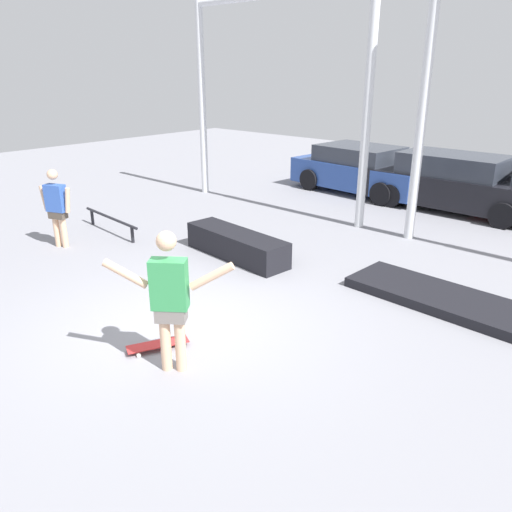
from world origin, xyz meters
name	(u,v)px	position (x,y,z in m)	size (l,w,h in m)	color
ground_plane	(183,326)	(0.00, 0.00, 0.00)	(36.00, 36.00, 0.00)	gray
skateboarder	(170,296)	(0.77, -0.79, 0.99)	(1.28, 1.00, 1.78)	#DBAD89
skateboard	(158,344)	(0.23, -0.63, 0.06)	(0.54, 0.81, 0.08)	red
grind_box	(237,245)	(-1.36, 2.53, 0.25)	(2.35, 0.65, 0.50)	black
manual_pad	(438,297)	(2.40, 3.20, 0.08)	(2.80, 1.09, 0.15)	black
grind_rail	(111,220)	(-4.50, 1.77, 0.30)	(2.21, 0.25, 0.38)	black
canopy_support_left	(274,81)	(-3.24, 5.89, 3.18)	(5.44, 0.20, 5.14)	silver
parked_car_blue	(362,170)	(-2.41, 8.98, 0.66)	(4.22, 2.28, 1.35)	#284793
parked_car_black	(456,184)	(0.46, 8.78, 0.69)	(4.58, 1.90, 1.44)	black
bystander	(57,205)	(-4.48, 0.57, 0.88)	(0.71, 0.36, 1.61)	#DBAD89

